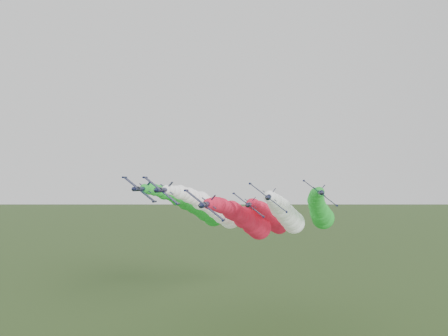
{
  "coord_description": "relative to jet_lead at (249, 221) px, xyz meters",
  "views": [
    {
      "loc": [
        11.29,
        -88.93,
        46.24
      ],
      "look_at": [
        -1.21,
        1.21,
        49.62
      ],
      "focal_mm": 35.0,
      "sensor_mm": 36.0,
      "label": 1
    }
  ],
  "objects": [
    {
      "name": "jet_lead",
      "position": [
        0.0,
        0.0,
        0.0
      ],
      "size": [
        13.74,
        73.6,
        17.1
      ],
      "rotation": [
        0.0,
        0.66,
        0.0
      ],
      "color": "#121636",
      "rests_on": "ground"
    },
    {
      "name": "jet_inner_left",
      "position": [
        -10.51,
        7.42,
        2.66
      ],
      "size": [
        13.66,
        73.51,
        17.02
      ],
      "rotation": [
        0.0,
        0.66,
        0.0
      ],
      "color": "#121636",
      "rests_on": "ground"
    },
    {
      "name": "jet_inner_right",
      "position": [
        11.05,
        4.08,
        1.59
      ],
      "size": [
        13.51,
        73.36,
        16.87
      ],
      "rotation": [
        0.0,
        0.66,
        0.0
      ],
      "color": "#121636",
      "rests_on": "ground"
    },
    {
      "name": "jet_outer_left",
      "position": [
        -17.48,
        13.85,
        2.85
      ],
      "size": [
        13.74,
        73.6,
        17.1
      ],
      "rotation": [
        0.0,
        0.66,
        0.0
      ],
      "color": "#121636",
      "rests_on": "ground"
    },
    {
      "name": "jet_outer_right",
      "position": [
        21.88,
        17.83,
        2.05
      ],
      "size": [
        13.86,
        73.71,
        17.22
      ],
      "rotation": [
        0.0,
        0.66,
        0.0
      ],
      "color": "#121636",
      "rests_on": "ground"
    },
    {
      "name": "jet_trail",
      "position": [
        5.93,
        21.47,
        -0.7
      ],
      "size": [
        13.42,
        73.27,
        16.78
      ],
      "rotation": [
        0.0,
        0.66,
        0.0
      ],
      "color": "#121636",
      "rests_on": "ground"
    }
  ]
}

